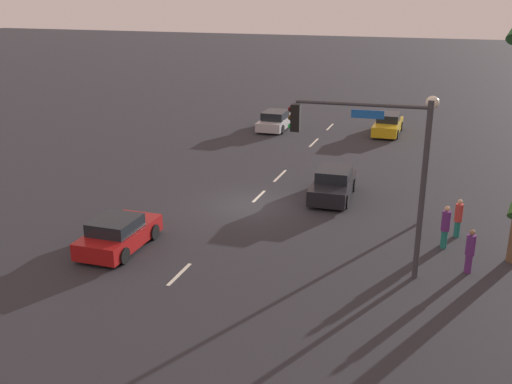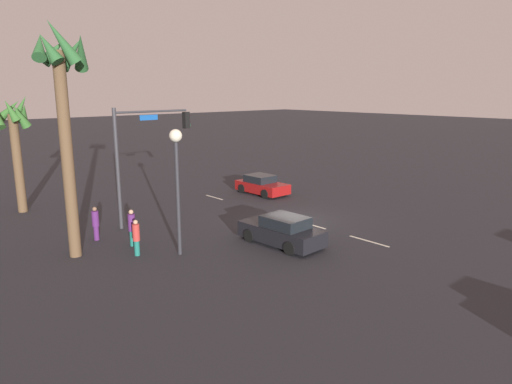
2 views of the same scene
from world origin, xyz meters
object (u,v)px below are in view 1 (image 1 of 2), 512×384
at_px(car_0, 119,234).
at_px(car_1, 333,184).
at_px(car_2, 388,124).
at_px(pedestrian_1, 445,226).
at_px(car_3, 276,121).
at_px(pedestrian_0, 458,217).
at_px(traffic_signal, 378,158).
at_px(pedestrian_2, 470,250).
at_px(streetlamp, 429,135).

bearing_deg(car_0, car_1, 142.59).
height_order(car_2, pedestrian_1, pedestrian_1).
xyz_separation_m(car_0, car_2, (-23.69, 7.60, 0.03)).
xyz_separation_m(car_3, pedestrian_0, (16.87, 13.09, 0.25)).
relative_size(traffic_signal, pedestrian_2, 3.79).
distance_m(car_0, car_1, 11.11).
bearing_deg(streetlamp, pedestrian_2, 23.77).
bearing_deg(car_2, pedestrian_2, 14.46).
distance_m(pedestrian_0, pedestrian_1, 1.42).
distance_m(car_2, pedestrian_0, 18.79).
bearing_deg(car_3, pedestrian_0, 37.81).
xyz_separation_m(car_3, pedestrian_2, (20.20, 13.54, 0.26)).
xyz_separation_m(car_0, traffic_signal, (-1.17, 9.76, 3.69)).
bearing_deg(pedestrian_1, pedestrian_0, 160.63).
height_order(car_1, pedestrian_0, pedestrian_0).
relative_size(traffic_signal, streetlamp, 1.13).
relative_size(car_0, car_1, 0.91).
height_order(pedestrian_0, pedestrian_1, pedestrian_1).
bearing_deg(car_1, traffic_signal, 21.47).
bearing_deg(streetlamp, car_0, -58.88).
relative_size(car_0, pedestrian_2, 2.33).
distance_m(traffic_signal, streetlamp, 5.75).
bearing_deg(car_1, pedestrian_1, 50.08).
relative_size(car_0, car_2, 0.86).
bearing_deg(streetlamp, car_3, -143.65).
distance_m(car_2, car_3, 8.11).
bearing_deg(car_3, pedestrian_1, 34.72).
height_order(traffic_signal, pedestrian_1, traffic_signal).
distance_m(car_1, car_3, 15.41).
bearing_deg(car_0, pedestrian_2, 99.80).
bearing_deg(car_2, streetlamp, 11.85).
height_order(car_1, car_3, car_1).
xyz_separation_m(car_2, traffic_signal, (22.52, 2.15, 3.66)).
height_order(streetlamp, pedestrian_2, streetlamp).
distance_m(car_1, traffic_signal, 9.00).
distance_m(pedestrian_1, pedestrian_2, 2.19).
xyz_separation_m(streetlamp, pedestrian_1, (2.48, 1.04, -3.05)).
xyz_separation_m(car_1, car_3, (-13.64, -7.16, -0.03)).
bearing_deg(pedestrian_0, car_2, -164.34).
bearing_deg(traffic_signal, car_0, -83.18).
bearing_deg(traffic_signal, streetlamp, 165.86).
height_order(car_1, pedestrian_1, pedestrian_1).
relative_size(car_1, car_2, 0.94).
relative_size(streetlamp, pedestrian_0, 3.41).
bearing_deg(car_1, pedestrian_0, 61.45).
height_order(car_0, pedestrian_1, pedestrian_1).
bearing_deg(car_1, streetlamp, 64.72).
distance_m(car_1, pedestrian_1, 7.12).
bearing_deg(traffic_signal, car_2, -174.54).
xyz_separation_m(car_2, streetlamp, (16.95, 3.56, 3.34)).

